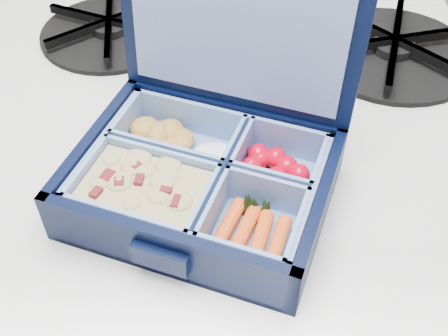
# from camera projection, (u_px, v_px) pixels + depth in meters

# --- Properties ---
(bento_box) EXTENTS (0.27, 0.24, 0.05)m
(bento_box) POSITION_uv_depth(u_px,v_px,m) (202.00, 181.00, 0.49)
(bento_box) COLOR black
(bento_box) RESTS_ON stove
(burner_grate) EXTENTS (0.24, 0.24, 0.03)m
(burner_grate) POSITION_uv_depth(u_px,v_px,m) (394.00, 45.00, 0.66)
(burner_grate) COLOR black
(burner_grate) RESTS_ON stove
(burner_grate_rear) EXTENTS (0.23, 0.23, 0.02)m
(burner_grate_rear) POSITION_uv_depth(u_px,v_px,m) (110.00, 28.00, 0.70)
(burner_grate_rear) COLOR black
(burner_grate_rear) RESTS_ON stove
(fork) EXTENTS (0.09, 0.17, 0.01)m
(fork) POSITION_uv_depth(u_px,v_px,m) (207.00, 100.00, 0.61)
(fork) COLOR #B9B9B9
(fork) RESTS_ON stove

